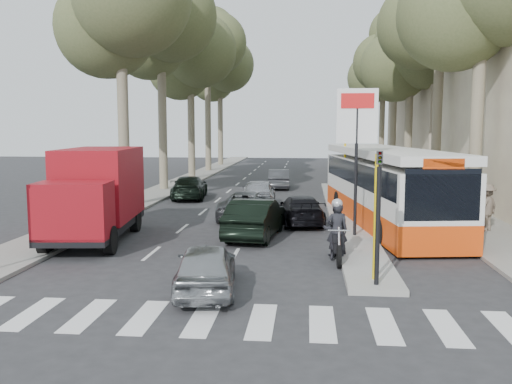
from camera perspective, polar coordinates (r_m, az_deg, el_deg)
ground at (r=15.91m, az=0.02°, el=-8.42°), size 120.00×120.00×0.00m
sidewalk_right at (r=41.13m, az=15.40°, el=0.80°), size 3.20×70.00×0.12m
median_left at (r=44.50m, az=-6.88°, el=1.43°), size 2.40×64.00×0.12m
traffic_island at (r=26.67m, az=9.23°, el=-2.13°), size 1.50×26.00×0.16m
building_far at (r=51.40m, az=21.64°, el=10.59°), size 11.00×20.00×16.00m
billboard at (r=20.37m, az=10.54°, el=5.35°), size 1.50×12.10×5.60m
traffic_light_island at (r=14.01m, az=12.79°, el=-0.30°), size 0.16×0.41×3.60m
tree_l_a at (r=29.60m, az=-13.81°, el=18.71°), size 7.40×7.20×14.10m
tree_l_b at (r=37.27m, az=-9.78°, el=17.36°), size 7.40×7.20×14.88m
tree_l_c at (r=44.75m, az=-6.74°, el=14.27°), size 7.40×7.20×13.71m
tree_l_d at (r=52.79m, az=-4.99°, el=15.03°), size 7.40×7.20×15.66m
tree_l_e at (r=60.50m, az=-3.68°, el=12.99°), size 7.40×7.20×14.49m
tree_r_b at (r=35.05m, az=19.12°, el=18.35°), size 7.40×7.20×15.27m
tree_r_c at (r=42.45m, az=16.14°, el=14.00°), size 7.40×7.20×13.32m
tree_r_d at (r=50.47m, az=14.58°, el=14.43°), size 7.40×7.20×14.88m
tree_r_e at (r=58.26m, az=13.38°, el=12.72°), size 7.40×7.20×14.10m
silver_hatchback at (r=13.99m, az=-5.29°, el=-7.90°), size 1.96×3.90×1.27m
dark_hatchback at (r=20.67m, az=-0.06°, el=-2.76°), size 2.12×4.69×1.49m
queue_car_a at (r=25.00m, az=-0.98°, el=-1.35°), size 2.37×4.69×1.27m
queue_car_b at (r=23.71m, az=4.73°, el=-1.85°), size 2.31×4.49×1.25m
queue_car_c at (r=28.61m, az=0.27°, el=-0.08°), size 1.96×4.48×1.50m
queue_car_d at (r=37.40m, az=2.40°, el=1.39°), size 1.64×4.08×1.32m
queue_car_e at (r=32.17m, az=-7.02°, el=0.49°), size 2.42×4.84×1.35m
red_truck at (r=20.87m, az=-16.48°, el=-0.04°), size 3.05×6.58×3.40m
city_bus at (r=23.82m, az=13.49°, el=0.76°), size 4.46×12.87×3.32m
motorcycle at (r=17.38m, az=8.47°, el=-4.14°), size 0.85×2.34×1.99m
pedestrian_near at (r=20.63m, az=21.56°, el=-2.57°), size 1.05×1.10×1.74m
pedestrian_far at (r=23.19m, az=23.08°, el=-1.47°), size 1.27×1.21×1.88m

